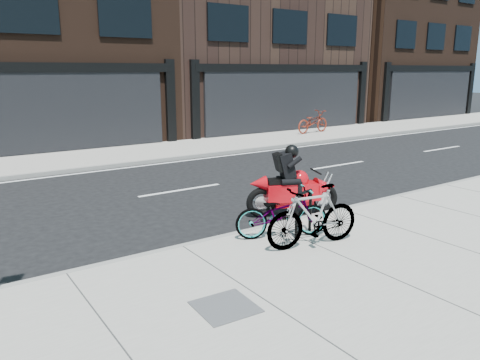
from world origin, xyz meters
TOP-DOWN VIEW (x-y plane):
  - ground at (0.00, 0.00)m, footprint 120.00×120.00m
  - sidewalk_near at (0.00, -5.00)m, footprint 60.00×6.00m
  - sidewalk_far at (0.00, 7.75)m, footprint 60.00×3.50m
  - building_mideast at (10.00, 14.50)m, footprint 12.00×10.00m
  - building_east at (22.00, 14.50)m, footprint 10.00×10.00m
  - bike_rack at (0.13, -2.77)m, footprint 0.50×0.18m
  - bicycle_front at (-0.25, -2.60)m, footprint 1.86×1.23m
  - bicycle_rear at (-0.08, -3.24)m, footprint 1.88×0.82m
  - motorcycle at (1.17, -1.38)m, footprint 2.05×1.10m
  - bicycle_far at (10.38, 8.01)m, footprint 2.12×0.93m
  - utility_grate at (-2.55, -4.25)m, footprint 0.79×0.79m

SIDE VIEW (x-z plane):
  - ground at x=0.00m, z-range 0.00..0.00m
  - sidewalk_near at x=0.00m, z-range 0.00..0.13m
  - sidewalk_far at x=0.00m, z-range 0.00..0.13m
  - utility_grate at x=-2.55m, z-range 0.13..0.15m
  - bicycle_front at x=-0.25m, z-range 0.13..1.05m
  - bike_rack at x=0.13m, z-range 0.21..1.07m
  - motorcycle at x=1.17m, z-range -0.15..1.45m
  - bicycle_far at x=10.38m, z-range 0.13..1.21m
  - bicycle_rear at x=-0.08m, z-range 0.13..1.22m
  - building_mideast at x=10.00m, z-range 0.00..12.50m
  - building_east at x=22.00m, z-range 0.00..13.00m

